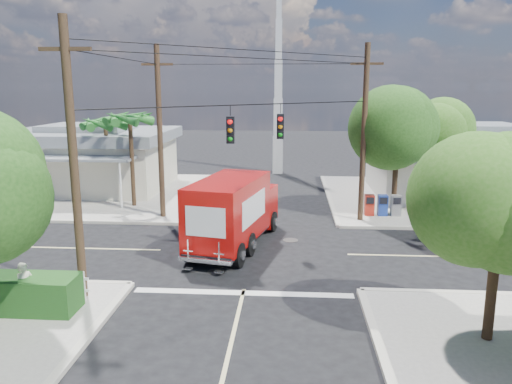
# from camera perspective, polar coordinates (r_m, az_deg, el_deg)

# --- Properties ---
(ground) EXTENTS (120.00, 120.00, 0.00)m
(ground) POSITION_cam_1_polar(r_m,az_deg,el_deg) (21.36, -0.38, -6.90)
(ground) COLOR black
(ground) RESTS_ON ground
(sidewalk_ne) EXTENTS (14.12, 14.12, 0.14)m
(sidewalk_ne) POSITION_cam_1_polar(r_m,az_deg,el_deg) (33.12, 20.28, -0.71)
(sidewalk_ne) COLOR gray
(sidewalk_ne) RESTS_ON ground
(sidewalk_nw) EXTENTS (14.12, 14.12, 0.14)m
(sidewalk_nw) POSITION_cam_1_polar(r_m,az_deg,el_deg) (34.13, -17.44, -0.16)
(sidewalk_nw) COLOR gray
(sidewalk_nw) RESTS_ON ground
(road_markings) EXTENTS (32.00, 32.00, 0.01)m
(road_markings) POSITION_cam_1_polar(r_m,az_deg,el_deg) (19.98, -0.71, -8.24)
(road_markings) COLOR beige
(road_markings) RESTS_ON ground
(building_ne) EXTENTS (11.80, 10.20, 4.50)m
(building_ne) POSITION_cam_1_polar(r_m,az_deg,el_deg) (34.24, 22.66, 3.33)
(building_ne) COLOR silver
(building_ne) RESTS_ON sidewalk_ne
(building_nw) EXTENTS (10.80, 10.20, 4.30)m
(building_nw) POSITION_cam_1_polar(r_m,az_deg,el_deg) (35.64, -18.42, 3.78)
(building_nw) COLOR beige
(building_nw) RESTS_ON sidewalk_nw
(radio_tower) EXTENTS (0.80, 0.80, 17.00)m
(radio_tower) POSITION_cam_1_polar(r_m,az_deg,el_deg) (40.19, 2.56, 10.13)
(radio_tower) COLOR silver
(radio_tower) RESTS_ON ground
(tree_ne_front) EXTENTS (4.21, 4.14, 6.66)m
(tree_ne_front) POSITION_cam_1_polar(r_m,az_deg,el_deg) (27.59, 15.96, 7.05)
(tree_ne_front) COLOR #422D1C
(tree_ne_front) RESTS_ON sidewalk_ne
(tree_ne_back) EXTENTS (3.77, 3.66, 5.82)m
(tree_ne_back) POSITION_cam_1_polar(r_m,az_deg,el_deg) (30.38, 19.88, 6.11)
(tree_ne_back) COLOR #422D1C
(tree_ne_back) RESTS_ON sidewalk_ne
(tree_se) EXTENTS (3.67, 3.54, 5.62)m
(tree_se) POSITION_cam_1_polar(r_m,az_deg,el_deg) (14.31, 26.31, -0.83)
(tree_se) COLOR #422D1C
(tree_se) RESTS_ON sidewalk_se
(palm_nw_front) EXTENTS (3.01, 3.08, 5.59)m
(palm_nw_front) POSITION_cam_1_polar(r_m,az_deg,el_deg) (29.17, -14.22, 7.93)
(palm_nw_front) COLOR #422D1C
(palm_nw_front) RESTS_ON sidewalk_nw
(palm_nw_back) EXTENTS (3.01, 3.08, 5.19)m
(palm_nw_back) POSITION_cam_1_polar(r_m,az_deg,el_deg) (31.27, -16.84, 7.35)
(palm_nw_back) COLOR #422D1C
(palm_nw_back) RESTS_ON sidewalk_nw
(utility_poles) EXTENTS (12.00, 10.68, 9.00)m
(utility_poles) POSITION_cam_1_polar(r_m,az_deg,el_deg) (22.10, -4.20, 6.13)
(utility_poles) COLOR #473321
(utility_poles) RESTS_ON ground
(picket_fence) EXTENTS (5.94, 0.06, 1.00)m
(picket_fence) POSITION_cam_1_polar(r_m,az_deg,el_deg) (18.39, -27.26, -9.20)
(picket_fence) COLOR silver
(picket_fence) RESTS_ON sidewalk_sw
(vending_boxes) EXTENTS (1.90, 0.50, 1.10)m
(vending_boxes) POSITION_cam_1_polar(r_m,az_deg,el_deg) (27.53, 14.26, -1.47)
(vending_boxes) COLOR #A82316
(vending_boxes) RESTS_ON sidewalk_ne
(delivery_truck) EXTENTS (3.64, 7.47, 3.11)m
(delivery_truck) POSITION_cam_1_polar(r_m,az_deg,el_deg) (21.75, -2.54, -2.22)
(delivery_truck) COLOR black
(delivery_truck) RESTS_ON ground
(parked_car) EXTENTS (5.98, 4.06, 1.52)m
(parked_car) POSITION_cam_1_polar(r_m,az_deg,el_deg) (23.98, 25.40, -4.07)
(parked_car) COLOR silver
(parked_car) RESTS_ON ground
(pedestrian) EXTENTS (0.62, 0.68, 1.56)m
(pedestrian) POSITION_cam_1_polar(r_m,az_deg,el_deg) (16.96, -24.84, -9.85)
(pedestrian) COLOR beige
(pedestrian) RESTS_ON sidewalk_sw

